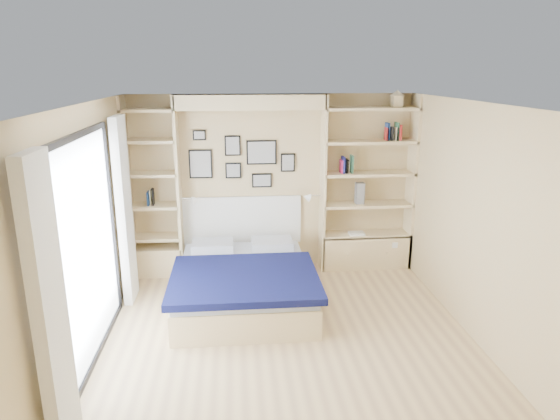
{
  "coord_description": "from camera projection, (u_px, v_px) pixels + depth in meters",
  "views": [
    {
      "loc": [
        -0.53,
        -4.68,
        2.82
      ],
      "look_at": [
        -0.01,
        0.9,
        1.23
      ],
      "focal_mm": 32.0,
      "sensor_mm": 36.0,
      "label": 1
    }
  ],
  "objects": [
    {
      "name": "ground",
      "position": [
        289.0,
        344.0,
        5.3
      ],
      "size": [
        4.5,
        4.5,
        0.0
      ],
      "primitive_type": "plane",
      "color": "#D3B37B",
      "rests_on": "ground"
    },
    {
      "name": "room_shell",
      "position": [
        247.0,
        209.0,
        6.43
      ],
      "size": [
        4.5,
        4.5,
        4.5
      ],
      "color": "tan",
      "rests_on": "ground"
    },
    {
      "name": "bed",
      "position": [
        244.0,
        282.0,
        6.19
      ],
      "size": [
        1.71,
        2.25,
        1.07
      ],
      "color": "beige",
      "rests_on": "ground"
    },
    {
      "name": "photo_gallery",
      "position": [
        240.0,
        160.0,
        6.95
      ],
      "size": [
        1.48,
        0.02,
        0.82
      ],
      "color": "black",
      "rests_on": "ground"
    },
    {
      "name": "reading_lamps",
      "position": [
        252.0,
        198.0,
        6.89
      ],
      "size": [
        1.92,
        0.12,
        0.15
      ],
      "color": "silver",
      "rests_on": "ground"
    },
    {
      "name": "shelf_decor",
      "position": [
        349.0,
        154.0,
        6.92
      ],
      "size": [
        3.52,
        0.23,
        2.03
      ],
      "color": "#B01C50",
      "rests_on": "ground"
    }
  ]
}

